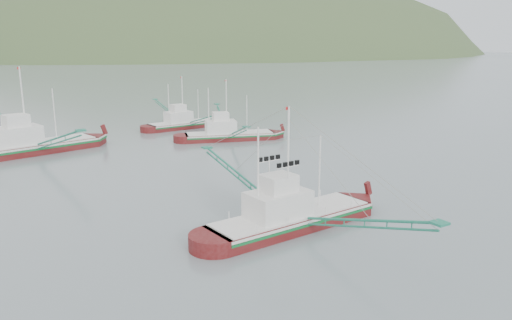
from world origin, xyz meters
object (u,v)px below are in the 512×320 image
bg_boat_far (184,120)px  bg_boat_right (229,128)px  bg_boat_left (30,137)px  main_boat (290,210)px

bg_boat_far → bg_boat_right: bearing=-88.9°
bg_boat_left → bg_boat_far: 25.18m
main_boat → bg_boat_left: 40.02m
bg_boat_left → bg_boat_right: bg_boat_left is taller
main_boat → bg_boat_far: bearing=71.3°
bg_boat_far → bg_boat_right: bg_boat_right is taller
bg_boat_far → bg_boat_right: (1.42, -12.61, 0.52)m
bg_boat_left → bg_boat_right: bearing=-23.9°
bg_boat_left → bg_boat_far: (23.98, 7.64, -0.81)m
bg_boat_left → bg_boat_right: size_ratio=1.27×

